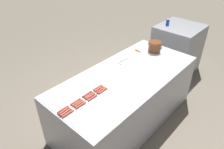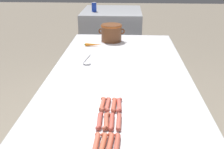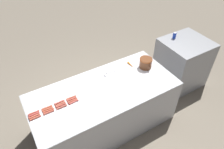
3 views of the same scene
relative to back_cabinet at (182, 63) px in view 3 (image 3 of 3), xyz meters
The scene contains 23 objects.
ground_plane 2.04m from the back_cabinet, 85.17° to the right, with size 20.00×20.00×0.00m, color #756B5B.
griddle_counter 1.97m from the back_cabinet, 85.17° to the right, with size 1.08×2.38×0.89m.
back_cabinet is the anchor object (origin of this frame).
hot_dog_0 3.07m from the back_cabinet, 88.46° to the right, with size 0.03×0.16×0.03m.
hot_dog_1 2.89m from the back_cabinet, 88.31° to the right, with size 0.03×0.16×0.03m.
hot_dog_2 2.70m from the back_cabinet, 88.26° to the right, with size 0.03×0.16×0.03m.
hot_dog_3 2.51m from the back_cabinet, 88.12° to the right, with size 0.03×0.16×0.03m.
hot_dog_4 3.08m from the back_cabinet, 87.87° to the right, with size 0.03×0.16×0.03m.
hot_dog_5 2.89m from the back_cabinet, 87.66° to the right, with size 0.04×0.16×0.03m.
hot_dog_6 2.70m from the back_cabinet, 87.47° to the right, with size 0.04×0.16×0.03m.
hot_dog_7 2.52m from the back_cabinet, 87.41° to the right, with size 0.03×0.16×0.03m.
hot_dog_8 3.08m from the back_cabinet, 87.25° to the right, with size 0.03×0.16×0.03m.
hot_dog_9 2.89m from the back_cabinet, 87.00° to the right, with size 0.04×0.16×0.03m.
hot_dog_10 2.70m from the back_cabinet, 86.86° to the right, with size 0.03×0.16×0.03m.
hot_dog_11 2.52m from the back_cabinet, 86.56° to the right, with size 0.03×0.16×0.03m.
hot_dog_12 3.08m from the back_cabinet, 86.58° to the right, with size 0.03×0.16×0.03m.
hot_dog_13 2.89m from the back_cabinet, 86.35° to the right, with size 0.03×0.16×0.03m.
hot_dog_14 2.70m from the back_cabinet, 86.04° to the right, with size 0.03×0.16×0.03m.
hot_dog_15 2.52m from the back_cabinet, 85.85° to the right, with size 0.03×0.16×0.03m.
bean_pot 1.16m from the back_cabinet, 87.12° to the right, with size 0.28×0.22×0.18m.
serving_spoon 1.79m from the back_cabinet, 93.93° to the right, with size 0.08×0.27×0.02m.
carrot 1.32m from the back_cabinet, 95.47° to the right, with size 0.18×0.03×0.03m.
soda_can 0.65m from the back_cabinet, 149.41° to the right, with size 0.07×0.07×0.13m.
Camera 3 is at (2.09, -1.09, 3.25)m, focal length 33.79 mm.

